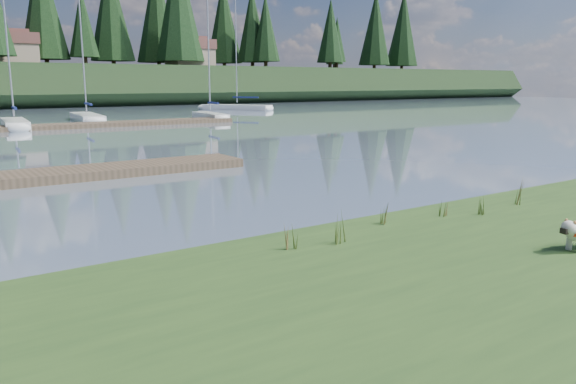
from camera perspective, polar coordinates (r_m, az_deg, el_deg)
ground at (r=40.64m, az=-25.44°, el=5.69°), size 200.00×200.00×0.00m
bank at (r=8.04m, az=21.79°, el=-11.27°), size 60.00×9.00×0.35m
dock_near at (r=19.40m, az=-27.11°, el=1.10°), size 16.00×2.00×0.30m
dock_far at (r=40.99m, az=-22.70°, el=6.15°), size 26.00×2.20×0.30m
sailboat_bg_2 at (r=43.35m, az=-26.07°, el=6.35°), size 2.02×7.36×10.99m
sailboat_bg_3 at (r=48.71m, az=-19.88°, el=7.22°), size 2.50×8.45×12.20m
sailboat_bg_4 at (r=47.76m, az=-8.13°, el=7.71°), size 1.96×6.48×9.59m
sailboat_bg_5 at (r=63.93m, az=-5.83°, el=8.60°), size 6.34×8.48×12.69m
weed_0 at (r=9.84m, az=5.40°, el=-3.78°), size 0.17×0.14×0.60m
weed_1 at (r=11.29m, az=9.98°, el=-2.16°), size 0.17×0.14×0.51m
weed_2 at (r=12.56m, az=19.24°, el=-1.20°), size 0.17×0.14×0.54m
weed_3 at (r=9.44m, az=0.36°, el=-4.58°), size 0.17×0.14×0.52m
weed_4 at (r=12.20m, az=15.65°, el=-1.69°), size 0.17×0.14×0.37m
weed_5 at (r=13.88m, az=22.51°, el=-0.03°), size 0.17×0.14×0.69m
mud_lip at (r=10.95m, az=2.34°, el=-5.07°), size 60.00×0.50×0.14m
conifer_5 at (r=83.17m, az=-20.14°, el=15.84°), size 3.96×3.96×10.35m
conifer_6 at (r=85.92m, az=-11.08°, el=18.25°), size 7.04×7.04×17.00m
conifer_7 at (r=94.76m, az=-3.67°, el=16.65°), size 5.28×5.28×13.20m
conifer_8 at (r=98.79m, az=4.34°, el=16.02°), size 4.62×4.62×11.77m
conifer_9 at (r=109.63m, az=8.86°, el=16.15°), size 5.94×5.94×14.62m
house_1 at (r=82.06m, az=-26.39°, el=12.98°), size 6.30×5.30×4.65m
house_2 at (r=87.06m, az=-9.94°, el=13.78°), size 6.30×5.30×4.65m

